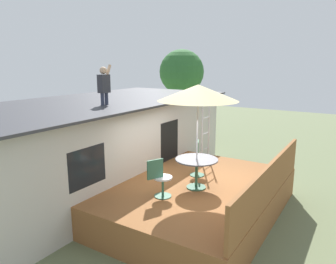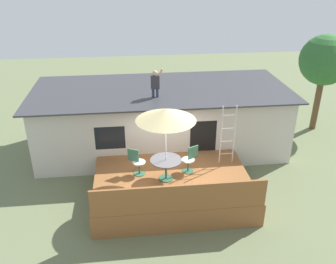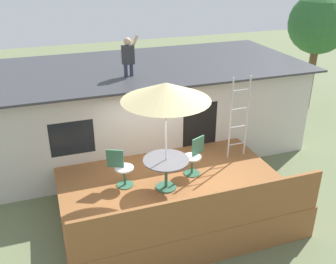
% 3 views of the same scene
% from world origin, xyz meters
% --- Properties ---
extents(ground_plane, '(40.00, 40.00, 0.00)m').
position_xyz_m(ground_plane, '(0.00, 0.00, 0.00)').
color(ground_plane, '#66704C').
extents(house, '(10.50, 4.50, 2.68)m').
position_xyz_m(house, '(0.00, 3.60, 1.34)').
color(house, beige).
rests_on(house, ground).
extents(deck, '(5.24, 3.92, 0.80)m').
position_xyz_m(deck, '(0.00, 0.00, 0.40)').
color(deck, brown).
rests_on(deck, ground).
extents(deck_railing, '(5.14, 0.08, 0.90)m').
position_xyz_m(deck_railing, '(0.00, -1.91, 1.25)').
color(deck_railing, brown).
rests_on(deck_railing, deck).
extents(patio_table, '(1.04, 1.04, 0.74)m').
position_xyz_m(patio_table, '(-0.21, -0.18, 1.39)').
color(patio_table, '#33664C').
rests_on(patio_table, deck).
extents(patio_umbrella, '(1.90, 1.90, 2.54)m').
position_xyz_m(patio_umbrella, '(-0.21, -0.18, 3.15)').
color(patio_umbrella, silver).
rests_on(patio_umbrella, deck).
extents(step_ladder, '(0.52, 0.04, 2.20)m').
position_xyz_m(step_ladder, '(2.06, 0.67, 1.90)').
color(step_ladder, silver).
rests_on(step_ladder, deck).
extents(person_figure, '(0.47, 0.20, 1.11)m').
position_xyz_m(person_figure, '(-0.30, 2.68, 3.28)').
color(person_figure, '#33384C').
rests_on(person_figure, house).
extents(patio_chair_left, '(0.59, 0.44, 0.92)m').
position_xyz_m(patio_chair_left, '(-1.15, 0.27, 1.26)').
color(patio_chair_left, '#33664C').
rests_on(patio_chair_left, deck).
extents(patio_chair_right, '(0.59, 0.44, 0.92)m').
position_xyz_m(patio_chair_right, '(0.66, 0.24, 1.26)').
color(patio_chair_right, '#33664C').
rests_on(patio_chair_right, deck).
extents(backyard_tree, '(2.28, 2.28, 4.51)m').
position_xyz_m(backyard_tree, '(7.49, 4.67, 3.33)').
color(backyard_tree, brown).
rests_on(backyard_tree, ground).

